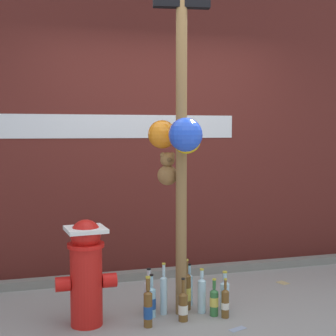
% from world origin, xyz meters
% --- Properties ---
extents(ground_plane, '(14.00, 14.00, 0.00)m').
position_xyz_m(ground_plane, '(0.00, 0.00, 0.00)').
color(ground_plane, gray).
extents(building_wall, '(10.00, 0.21, 3.43)m').
position_xyz_m(building_wall, '(-0.00, 1.68, 1.72)').
color(building_wall, '#561E19').
rests_on(building_wall, ground_plane).
extents(curb_strip, '(8.00, 0.12, 0.08)m').
position_xyz_m(curb_strip, '(0.00, 1.31, 0.04)').
color(curb_strip, slate).
rests_on(curb_strip, ground_plane).
extents(memorial_post, '(0.46, 0.59, 2.77)m').
position_xyz_m(memorial_post, '(-0.17, 0.27, 1.57)').
color(memorial_post, olive).
rests_on(memorial_post, ground_plane).
extents(fire_hydrant, '(0.46, 0.32, 0.81)m').
position_xyz_m(fire_hydrant, '(-0.90, 0.28, 0.42)').
color(fire_hydrant, red).
rests_on(fire_hydrant, ground_plane).
extents(bottle_0, '(0.06, 0.06, 0.42)m').
position_xyz_m(bottle_0, '(-0.28, 0.33, 0.17)').
color(bottle_0, '#B2DBEA').
rests_on(bottle_0, ground_plane).
extents(bottle_1, '(0.06, 0.06, 0.31)m').
position_xyz_m(bottle_1, '(0.17, 0.12, 0.12)').
color(bottle_1, brown).
rests_on(bottle_1, ground_plane).
extents(bottle_2, '(0.07, 0.07, 0.39)m').
position_xyz_m(bottle_2, '(-0.46, 0.11, 0.15)').
color(bottle_2, brown).
rests_on(bottle_2, ground_plane).
extents(bottle_3, '(0.08, 0.08, 0.32)m').
position_xyz_m(bottle_3, '(0.23, 0.29, 0.13)').
color(bottle_3, '#B2DBEA').
rests_on(bottle_3, ground_plane).
extents(bottle_4, '(0.07, 0.07, 0.30)m').
position_xyz_m(bottle_4, '(0.10, 0.19, 0.12)').
color(bottle_4, '#337038').
rests_on(bottle_4, ground_plane).
extents(bottle_5, '(0.07, 0.07, 0.42)m').
position_xyz_m(bottle_5, '(-0.07, 0.38, 0.15)').
color(bottle_5, brown).
rests_on(bottle_5, ground_plane).
extents(bottle_6, '(0.07, 0.07, 0.34)m').
position_xyz_m(bottle_6, '(-0.39, 0.30, 0.13)').
color(bottle_6, '#93CCE0').
rests_on(bottle_6, ground_plane).
extents(bottle_7, '(0.06, 0.06, 0.35)m').
position_xyz_m(bottle_7, '(-0.01, 0.48, 0.15)').
color(bottle_7, '#93CCE0').
rests_on(bottle_7, ground_plane).
extents(bottle_8, '(0.07, 0.07, 0.34)m').
position_xyz_m(bottle_8, '(-0.17, 0.15, 0.12)').
color(bottle_8, brown).
rests_on(bottle_8, ground_plane).
extents(bottle_9, '(0.08, 0.08, 0.36)m').
position_xyz_m(bottle_9, '(-0.38, 0.41, 0.14)').
color(bottle_9, silver).
rests_on(bottle_9, ground_plane).
extents(bottle_10, '(0.07, 0.07, 0.36)m').
position_xyz_m(bottle_10, '(0.03, 0.28, 0.15)').
color(bottle_10, '#B2DBEA').
rests_on(bottle_10, ground_plane).
extents(litter_0, '(0.11, 0.13, 0.01)m').
position_xyz_m(litter_0, '(1.05, 0.80, 0.00)').
color(litter_0, tan).
rests_on(litter_0, ground_plane).
extents(litter_1, '(0.15, 0.10, 0.01)m').
position_xyz_m(litter_1, '(0.16, -0.12, 0.00)').
color(litter_1, '#8C99B2').
rests_on(litter_1, ground_plane).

